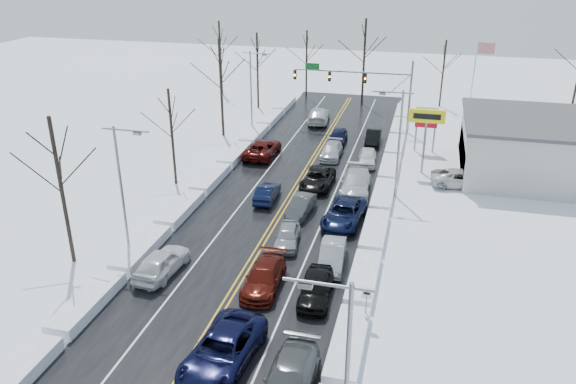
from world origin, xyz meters
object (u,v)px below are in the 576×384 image
(tires_plus_sign, at_px, (427,121))
(oncoming_car_0, at_px, (267,200))
(traffic_signal_mast, at_px, (365,82))
(flagpole, at_px, (475,80))

(tires_plus_sign, xyz_separation_m, oncoming_car_0, (-12.16, -9.46, -4.99))
(traffic_signal_mast, bearing_deg, flagpole, 9.73)
(traffic_signal_mast, bearing_deg, oncoming_car_0, -103.40)
(oncoming_car_0, bearing_deg, traffic_signal_mast, -105.43)
(traffic_signal_mast, height_order, oncoming_car_0, traffic_signal_mast)
(traffic_signal_mast, distance_m, oncoming_car_0, 22.73)
(flagpole, bearing_deg, traffic_signal_mast, -170.27)
(tires_plus_sign, relative_size, oncoming_car_0, 1.45)
(flagpole, height_order, oncoming_car_0, flagpole)
(oncoming_car_0, bearing_deg, tires_plus_sign, -144.16)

